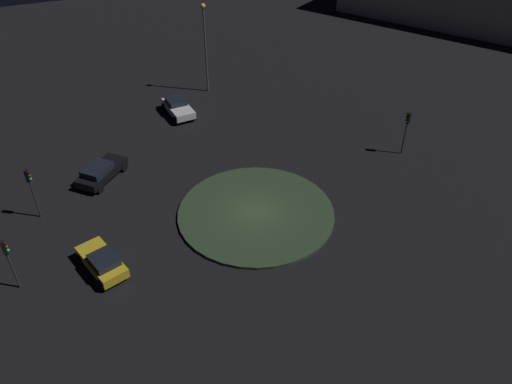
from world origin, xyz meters
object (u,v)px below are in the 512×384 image
Objects in this scene: traffic_light_south_near at (8,255)px; streetlamp_west at (205,39)px; traffic_light_south at (31,184)px; car_black at (101,172)px; car_yellow at (102,262)px; car_white at (178,107)px; traffic_light_north at (407,125)px.

streetlamp_west is at bearing 44.91° from traffic_light_south_near.
traffic_light_south is 0.45× the size of streetlamp_west.
car_black is 5.95m from traffic_light_south.
traffic_light_south is (2.90, -4.75, 2.09)m from car_black.
car_yellow is 10.09m from car_black.
traffic_light_north is (14.01, 15.40, 1.95)m from car_white.
car_white is at bearing -52.57° from traffic_light_north.
car_yellow is at bearing -33.10° from streetlamp_west.
car_white is 23.04m from traffic_light_south_near.
car_white is at bearing -1.17° from car_black.
car_black is 1.00× the size of car_white.
streetlamp_west is (-21.76, 14.19, 4.71)m from car_yellow.
traffic_light_south_near is at bearing -168.94° from car_black.
traffic_light_north is 0.95× the size of traffic_light_south.
streetlamp_west is at bearing 61.85° from traffic_light_south.
car_black is 1.18× the size of traffic_light_south_near.
traffic_light_south_near is (-0.55, -4.92, 1.94)m from car_yellow.
car_black reaches higher than car_yellow.
traffic_light_north is at bearing 3.44° from traffic_light_south_near.
car_white is 1.18× the size of traffic_light_south_near.
traffic_light_south is 22.95m from streetlamp_west.
car_white is 1.16× the size of traffic_light_north.
car_yellow is 0.49× the size of streetlamp_west.
car_black is at bearing 52.68° from traffic_light_south_near.
car_black is 0.50× the size of streetlamp_west.
streetlamp_west is (-14.69, 17.44, 2.59)m from traffic_light_south.
streetlamp_west reaches higher than traffic_light_north.
streetlamp_west is at bearing -68.06° from traffic_light_north.
car_yellow is at bearing -1.28° from traffic_light_north.
car_black is 1.10× the size of traffic_light_south.
traffic_light_south_near is at bearing -45.47° from car_white.
car_black is at bearing -51.51° from car_white.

